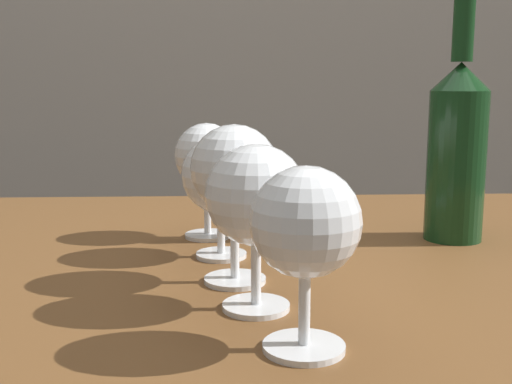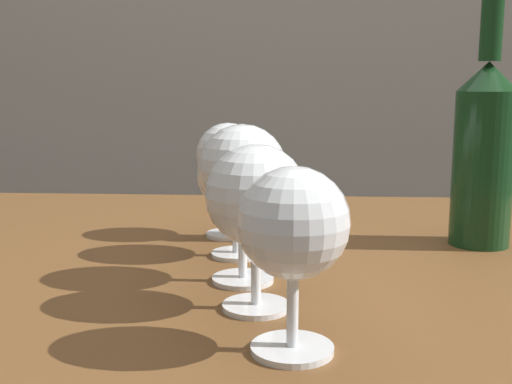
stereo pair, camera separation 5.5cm
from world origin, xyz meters
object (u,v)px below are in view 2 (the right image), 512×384
Objects in this scene: wine_glass_pinot at (236,176)px; wine_glass_port at (228,158)px; wine_glass_rose at (256,198)px; wine_bottle at (484,148)px; wine_glass_chardonnay at (293,225)px; wine_glass_merlot at (247,172)px.

wine_glass_port reaches higher than wine_glass_pinot.
wine_bottle reaches higher than wine_glass_rose.
wine_glass_pinot is (-0.03, 0.17, -0.01)m from wine_glass_rose.
wine_glass_rose is at bearing 109.95° from wine_glass_chardonnay.
wine_glass_merlot is 0.32m from wine_bottle.
wine_glass_port is at bearing 103.25° from wine_glass_chardonnay.
wine_glass_pinot is 0.45× the size of wine_bottle.
wine_glass_merlot reaches higher than wine_glass_chardonnay.
wine_glass_rose is 0.27m from wine_glass_port.
wine_bottle is at bearing 30.80° from wine_glass_merlot.
wine_bottle reaches higher than wine_glass_merlot.
wine_bottle is (0.23, 0.33, 0.02)m from wine_glass_chardonnay.
wine_glass_merlot is 0.51× the size of wine_bottle.
wine_glass_chardonnay is 0.40m from wine_bottle.
wine_glass_rose is 1.05× the size of wine_glass_pinot.
wine_glass_merlot is at bearing 105.46° from wine_glass_chardonnay.
wine_glass_rose is 0.36m from wine_bottle.
wine_glass_rose is 0.08m from wine_glass_merlot.
wine_glass_merlot is at bearing -149.20° from wine_bottle.
wine_glass_chardonnay is 0.09m from wine_glass_rose.
wine_glass_chardonnay is 0.89× the size of wine_glass_merlot.
wine_glass_chardonnay is at bearing -75.99° from wine_glass_pinot.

